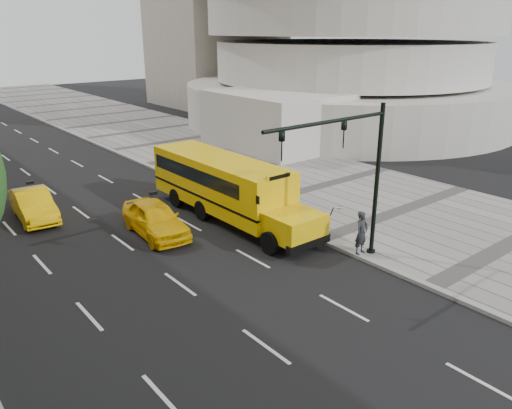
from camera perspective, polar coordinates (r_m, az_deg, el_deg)
ground at (r=23.61m, az=-12.84°, el=-3.62°), size 140.00×140.00×0.00m
sidewalk_museum at (r=30.37m, az=7.72°, el=2.08°), size 12.00×140.00×0.15m
curb_museum at (r=26.52m, az=-1.25°, el=-0.35°), size 0.30×140.00×0.15m
school_bus at (r=24.99m, az=-3.72°, el=2.45°), size 2.96×11.56×3.19m
taxi_near at (r=23.47m, az=-11.44°, el=-1.59°), size 2.24×4.75×1.57m
taxi_far at (r=27.26m, az=-24.07°, el=-0.05°), size 1.93×4.62×1.49m
pedestrian at (r=21.14m, az=11.97°, el=-3.17°), size 0.72×0.51×1.86m
traffic_signal at (r=19.34m, az=11.26°, el=4.19°), size 6.18×0.36×6.40m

